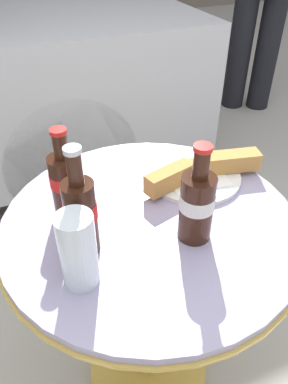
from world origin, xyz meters
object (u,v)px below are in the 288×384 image
(cola_bottle_right, at_px, (66,181))
(lunch_plate_near, at_px, (198,172))
(bistro_table, at_px, (149,266))
(cola_bottle_left, at_px, (81,213))
(cola_bottle_center, at_px, (197,204))
(drinking_glass, at_px, (78,253))

(cola_bottle_right, height_order, lunch_plate_near, cola_bottle_right)
(bistro_table, distance_m, cola_bottle_left, 0.31)
(lunch_plate_near, bearing_deg, bistro_table, -153.59)
(cola_bottle_center, bearing_deg, cola_bottle_right, 139.73)
(cola_bottle_center, bearing_deg, bistro_table, 124.73)
(cola_bottle_left, height_order, cola_bottle_right, cola_bottle_left)
(cola_bottle_left, distance_m, lunch_plate_near, 0.37)
(bistro_table, height_order, cola_bottle_right, cola_bottle_right)
(cola_bottle_right, xyz_separation_m, cola_bottle_center, (0.23, -0.19, 0.00))
(bistro_table, xyz_separation_m, cola_bottle_center, (0.06, -0.09, 0.26))
(cola_bottle_left, distance_m, drinking_glass, 0.09)
(bistro_table, height_order, cola_bottle_center, cola_bottle_center)
(bistro_table, height_order, drinking_glass, drinking_glass)
(bistro_table, relative_size, drinking_glass, 4.38)
(lunch_plate_near, bearing_deg, cola_bottle_right, 178.06)
(cola_bottle_left, xyz_separation_m, cola_bottle_center, (0.23, -0.06, -0.01))
(cola_bottle_center, distance_m, drinking_glass, 0.26)
(cola_bottle_left, xyz_separation_m, drinking_glass, (-0.03, -0.08, -0.02))
(cola_bottle_left, height_order, drinking_glass, cola_bottle_left)
(cola_bottle_left, bearing_deg, drinking_glass, -110.32)
(cola_bottle_left, distance_m, cola_bottle_right, 0.14)
(cola_bottle_center, xyz_separation_m, lunch_plate_near, (0.11, 0.18, -0.07))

